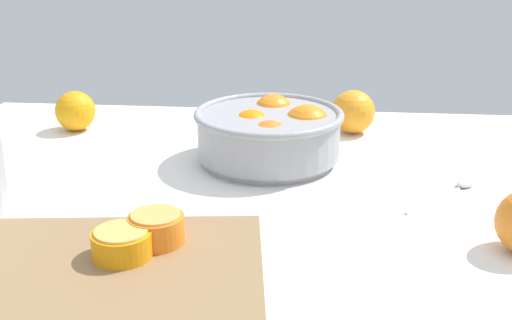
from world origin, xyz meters
TOP-DOWN VIEW (x-y plane):
  - ground_plane at (0.00, 0.00)cm, footprint 112.67×106.82cm
  - fruit_bowl at (4.09, 22.09)cm, footprint 24.50×24.50cm
  - cutting_board at (-11.46, -18.18)cm, footprint 37.33×28.33cm
  - orange_half_0 at (-10.32, -16.48)cm, footprint 6.96×6.96cm
  - orange_half_1 at (-7.20, -12.61)cm, footprint 6.76×6.76cm
  - loose_orange_0 at (-33.94, 35.82)cm, footprint 7.52×7.52cm
  - loose_orange_1 at (18.10, 39.11)cm, footprint 8.07×8.07cm
  - spoon at (31.43, 10.97)cm, footprint 12.24×13.41cm

SIDE VIEW (x-z plane):
  - ground_plane at x=0.00cm, z-range -3.00..0.00cm
  - spoon at x=31.43cm, z-range -0.07..0.93cm
  - cutting_board at x=-11.46cm, z-range 0.00..2.16cm
  - loose_orange_0 at x=-33.94cm, z-range 0.00..7.52cm
  - orange_half_0 at x=-10.32cm, z-range 2.13..5.44cm
  - orange_half_1 at x=-7.20cm, z-range 2.13..5.83cm
  - loose_orange_1 at x=18.10cm, z-range 0.00..8.07cm
  - fruit_bowl at x=4.09cm, z-range 0.07..9.85cm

